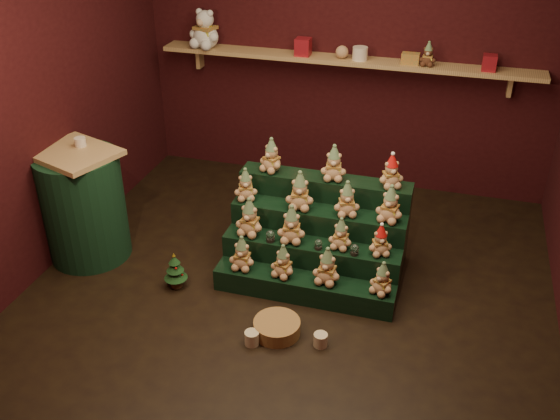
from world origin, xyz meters
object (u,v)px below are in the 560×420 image
(white_bear, at_px, (205,24))
(wicker_basket, at_px, (277,327))
(snow_globe_c, at_px, (355,250))
(snow_globe_a, at_px, (270,236))
(mug_right, at_px, (321,340))
(side_table, at_px, (84,205))
(brown_bear, at_px, (428,54))
(snow_globe_b, at_px, (318,244))
(mug_left, at_px, (252,338))
(riser_tier_front, at_px, (304,288))
(mini_christmas_tree, at_px, (175,270))

(white_bear, bearing_deg, wicker_basket, -43.81)
(snow_globe_c, height_order, wicker_basket, snow_globe_c)
(snow_globe_a, bearing_deg, mug_right, -49.24)
(side_table, height_order, brown_bear, brown_bear)
(mug_right, bearing_deg, snow_globe_b, 105.46)
(mug_left, xyz_separation_m, brown_bear, (0.84, 2.53, 1.37))
(riser_tier_front, relative_size, wicker_basket, 4.15)
(snow_globe_b, relative_size, mini_christmas_tree, 0.26)
(riser_tier_front, distance_m, snow_globe_a, 0.47)
(snow_globe_b, height_order, mug_left, snow_globe_b)
(side_table, xyz_separation_m, white_bear, (0.39, 1.84, 1.08))
(riser_tier_front, distance_m, mini_christmas_tree, 1.01)
(snow_globe_b, distance_m, side_table, 1.97)
(mini_christmas_tree, distance_m, mug_left, 0.92)
(snow_globe_c, relative_size, side_table, 0.09)
(snow_globe_a, bearing_deg, white_bear, 124.13)
(snow_globe_b, height_order, white_bear, white_bear)
(snow_globe_a, xyz_separation_m, mug_left, (0.10, -0.77, -0.36))
(side_table, bearing_deg, brown_bear, 55.46)
(snow_globe_a, xyz_separation_m, snow_globe_b, (0.38, 0.00, -0.01))
(riser_tier_front, height_order, snow_globe_c, snow_globe_c)
(mini_christmas_tree, bearing_deg, mug_left, -30.58)
(side_table, xyz_separation_m, wicker_basket, (1.82, -0.53, -0.42))
(riser_tier_front, bearing_deg, snow_globe_c, 24.69)
(snow_globe_b, xyz_separation_m, mug_right, (0.18, -0.65, -0.35))
(snow_globe_a, xyz_separation_m, mug_right, (0.56, -0.65, -0.36))
(mini_christmas_tree, bearing_deg, brown_bear, 51.77)
(mug_right, bearing_deg, riser_tier_front, 116.86)
(snow_globe_a, bearing_deg, snow_globe_b, 0.00)
(mug_left, relative_size, white_bear, 0.22)
(snow_globe_c, xyz_separation_m, wicker_basket, (-0.43, -0.62, -0.35))
(mug_left, bearing_deg, snow_globe_b, 69.84)
(wicker_basket, height_order, white_bear, white_bear)
(snow_globe_a, distance_m, side_table, 1.58)
(snow_globe_a, height_order, wicker_basket, snow_globe_a)
(mini_christmas_tree, relative_size, white_bear, 0.68)
(side_table, distance_m, wicker_basket, 1.94)
(snow_globe_a, distance_m, wicker_basket, 0.75)
(snow_globe_a, bearing_deg, mug_left, -82.69)
(riser_tier_front, bearing_deg, snow_globe_b, 66.67)
(side_table, height_order, mug_right, side_table)
(side_table, distance_m, mug_right, 2.26)
(side_table, relative_size, wicker_basket, 2.85)
(side_table, distance_m, brown_bear, 3.26)
(snow_globe_c, distance_m, wicker_basket, 0.83)
(riser_tier_front, bearing_deg, wicker_basket, -99.82)
(snow_globe_b, height_order, side_table, side_table)
(mug_right, height_order, wicker_basket, wicker_basket)
(mug_right, bearing_deg, white_bear, 126.04)
(mug_right, distance_m, white_bear, 3.34)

